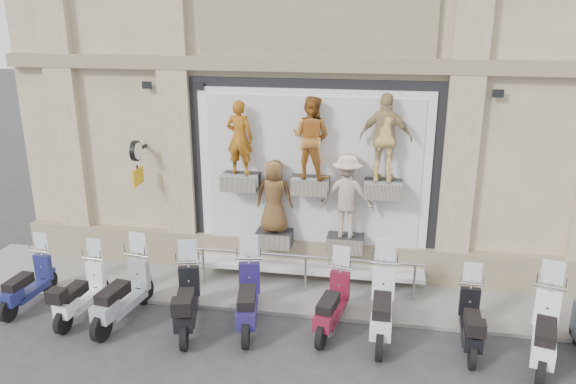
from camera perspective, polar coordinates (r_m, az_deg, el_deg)
name	(u,v)px	position (r m, az deg, el deg)	size (l,w,h in m)	color
ground	(290,345)	(10.79, 0.15, -15.32)	(90.00, 90.00, 0.00)	#303032
sidewalk	(306,290)	(12.56, 1.84, -9.96)	(16.00, 2.20, 0.08)	gray
building	(335,7)	(15.95, 4.75, 18.23)	(14.00, 8.60, 12.00)	beige
shop_vitrine	(318,179)	(12.21, 3.09, 1.37)	(5.60, 0.90, 4.30)	black
guard_rail	(305,275)	(12.28, 1.79, -8.42)	(5.06, 0.10, 0.93)	#9EA0A5
clock_sign_bracket	(137,157)	(12.97, -15.12, 3.44)	(0.10, 0.80, 1.02)	black
scooter_a	(26,275)	(12.92, -25.05, -7.62)	(0.51, 1.75, 1.43)	#171B51
scooter_b	(80,284)	(12.07, -20.35, -8.72)	(0.52, 1.80, 1.46)	white
scooter_c	(122,284)	(11.60, -16.56, -8.92)	(0.59, 2.03, 1.65)	gray
scooter_d	(186,291)	(11.08, -10.31, -9.91)	(0.57, 1.96, 1.60)	black
scooter_e	(248,288)	(10.99, -4.13, -9.71)	(0.59, 2.03, 1.65)	#1E164D
scooter_f	(332,295)	(10.91, 4.52, -10.36)	(0.54, 1.86, 1.51)	maroon
scooter_g	(383,295)	(10.79, 9.59, -10.31)	(0.62, 2.12, 1.72)	silver
scooter_h	(472,312)	(10.89, 18.20, -11.55)	(0.52, 1.78, 1.44)	black
scooter_i	(547,320)	(10.86, 24.80, -11.76)	(0.60, 2.07, 1.68)	white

